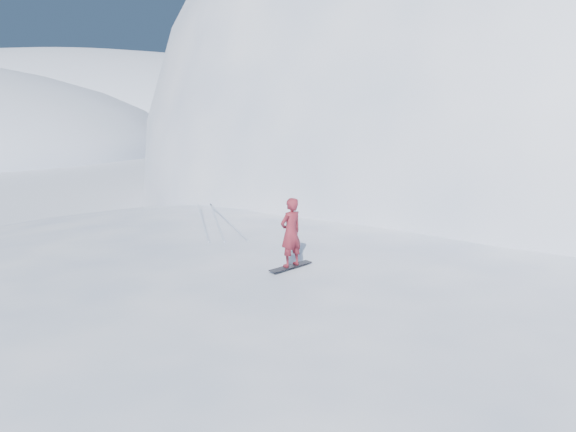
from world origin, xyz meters
name	(u,v)px	position (x,y,z in m)	size (l,w,h in m)	color
ground	(266,355)	(0.00, 0.00, 0.00)	(400.00, 400.00, 0.00)	white
near_ridge	(294,309)	(1.00, 3.00, 0.00)	(36.00, 28.00, 4.80)	white
summit_peak	(536,187)	(22.00, 26.00, 0.00)	(60.00, 56.00, 56.00)	white
peak_shoulder	(409,204)	(10.00, 20.00, 0.00)	(28.00, 24.00, 18.00)	white
far_ridge_c	(78,131)	(-40.00, 110.00, 0.00)	(140.00, 90.00, 36.00)	white
wind_bumps	(245,322)	(-0.56, 2.12, 0.00)	(16.00, 14.40, 1.00)	white
snowboard	(291,266)	(0.66, 0.05, 2.41)	(1.28, 0.24, 0.02)	black
snowboarder	(291,232)	(0.66, 0.05, 3.30)	(0.64, 0.42, 1.76)	maroon
board_tracks	(215,220)	(-1.62, 5.52, 2.42)	(2.14, 5.94, 0.04)	silver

